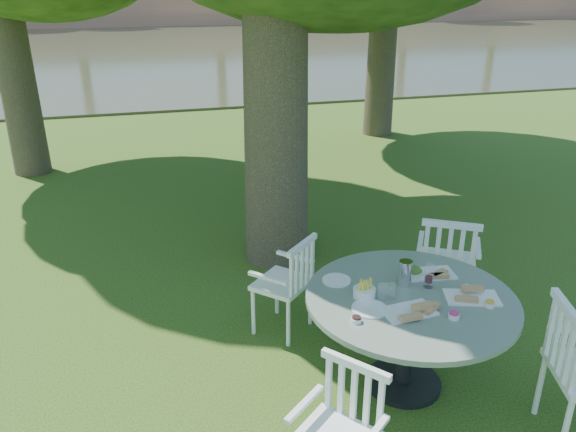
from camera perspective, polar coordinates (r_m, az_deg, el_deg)
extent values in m
plane|color=#1F3C0C|center=(5.28, 0.60, -9.36)|extent=(140.00, 140.00, 0.00)
cylinder|color=black|center=(4.48, 11.59, -16.18)|extent=(0.56, 0.56, 0.04)
cylinder|color=black|center=(4.27, 11.98, -12.39)|extent=(0.12, 0.12, 0.68)
cylinder|color=slate|center=(4.08, 12.38, -8.22)|extent=(1.48, 1.48, 0.04)
cylinder|color=white|center=(5.50, 17.80, -6.25)|extent=(0.04, 0.04, 0.48)
cylinder|color=white|center=(5.49, 13.37, -5.80)|extent=(0.04, 0.04, 0.48)
cylinder|color=white|center=(5.17, 17.85, -8.24)|extent=(0.04, 0.04, 0.48)
cylinder|color=white|center=(5.16, 13.12, -7.76)|extent=(0.04, 0.04, 0.48)
cube|color=white|center=(5.21, 15.83, -4.49)|extent=(0.65, 0.64, 0.04)
cube|color=white|center=(4.92, 16.06, -3.26)|extent=(0.44, 0.29, 0.49)
cylinder|color=white|center=(5.11, -1.14, -7.74)|extent=(0.03, 0.03, 0.43)
cylinder|color=white|center=(4.83, -3.55, -9.70)|extent=(0.03, 0.03, 0.43)
cylinder|color=white|center=(4.96, 2.30, -8.75)|extent=(0.03, 0.03, 0.43)
cylinder|color=white|center=(4.68, 0.02, -10.86)|extent=(0.03, 0.03, 0.43)
cube|color=white|center=(4.77, -0.60, -6.83)|extent=(0.60, 0.60, 0.04)
cube|color=white|center=(4.59, 1.45, -5.24)|extent=(0.35, 0.33, 0.44)
cube|color=white|center=(3.36, 6.71, -17.48)|extent=(0.30, 0.36, 0.43)
cylinder|color=white|center=(4.07, 26.32, -19.01)|extent=(0.04, 0.04, 0.49)
cylinder|color=white|center=(4.38, 24.23, -15.37)|extent=(0.04, 0.04, 0.49)
cube|color=white|center=(3.93, 26.12, -11.55)|extent=(0.20, 0.48, 0.50)
cube|color=white|center=(3.88, 12.12, -9.45)|extent=(0.37, 0.24, 0.01)
cube|color=white|center=(4.15, 18.16, -7.87)|extent=(0.42, 0.32, 0.01)
cube|color=white|center=(4.38, 14.15, -5.70)|extent=(0.40, 0.25, 0.02)
cylinder|color=white|center=(3.86, 8.28, -9.32)|extent=(0.24, 0.24, 0.01)
cylinder|color=white|center=(4.18, 4.95, -6.51)|extent=(0.21, 0.21, 0.01)
cylinder|color=white|center=(3.99, 7.75, -7.70)|extent=(0.16, 0.16, 0.06)
cylinder|color=white|center=(4.31, 12.52, -5.76)|extent=(0.16, 0.16, 0.05)
cylinder|color=silver|center=(4.15, 11.81, -5.71)|extent=(0.10, 0.10, 0.19)
cylinder|color=white|center=(4.17, 14.15, -5.92)|extent=(0.07, 0.07, 0.18)
cylinder|color=white|center=(3.97, 9.56, -7.61)|extent=(0.07, 0.07, 0.11)
cylinder|color=white|center=(3.99, 10.39, -7.51)|extent=(0.06, 0.06, 0.11)
cylinder|color=white|center=(3.89, 16.49, -9.72)|extent=(0.07, 0.07, 0.03)
cylinder|color=white|center=(4.09, 19.79, -8.45)|extent=(0.07, 0.07, 0.03)
cylinder|color=white|center=(4.23, 17.72, -7.10)|extent=(0.07, 0.07, 0.03)
cylinder|color=white|center=(3.72, 6.95, -10.45)|extent=(0.07, 0.07, 0.03)
cube|color=#343620|center=(27.47, -13.61, 16.12)|extent=(100.00, 28.00, 0.12)
cube|color=#A8694E|center=(42.85, -14.97, 19.58)|extent=(100.00, 3.00, 2.20)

